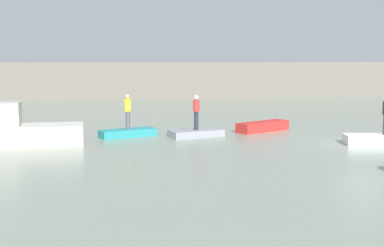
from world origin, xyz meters
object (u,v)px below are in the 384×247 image
object	(u,v)px
rowboat_grey	(196,133)
person_hiviz_shirt	(128,110)
motorboat	(7,131)
person_red_shirt	(196,110)
rowboat_teal	(128,133)
rowboat_red	(263,126)

from	to	relation	value
rowboat_grey	person_hiviz_shirt	size ratio (longest dim) A/B	1.53
motorboat	person_red_shirt	world-z (taller)	person_red_shirt
motorboat	rowboat_grey	world-z (taller)	motorboat
person_hiviz_shirt	rowboat_teal	bearing A→B (deg)	165.96
motorboat	rowboat_red	xyz separation A→B (m)	(12.69, 3.04, -0.42)
rowboat_teal	rowboat_red	distance (m)	7.32
person_red_shirt	person_hiviz_shirt	size ratio (longest dim) A/B	1.00
motorboat	person_red_shirt	bearing A→B (deg)	9.67
rowboat_teal	motorboat	bearing A→B (deg)	178.09
rowboat_teal	rowboat_red	world-z (taller)	rowboat_red
rowboat_teal	person_hiviz_shirt	distance (m)	1.17
rowboat_red	person_red_shirt	size ratio (longest dim) A/B	1.81
rowboat_grey	person_red_shirt	xyz separation A→B (m)	(0.00, 0.00, 1.17)
motorboat	person_red_shirt	distance (m)	9.00
motorboat	rowboat_red	size ratio (longest dim) A/B	2.08
rowboat_teal	person_hiviz_shirt	xyz separation A→B (m)	(0.00, -0.00, 1.17)
rowboat_teal	rowboat_red	size ratio (longest dim) A/B	0.90
motorboat	person_hiviz_shirt	distance (m)	5.84
motorboat	rowboat_teal	world-z (taller)	motorboat
rowboat_teal	person_hiviz_shirt	bearing A→B (deg)	-36.18
rowboat_grey	person_red_shirt	size ratio (longest dim) A/B	1.53
rowboat_teal	rowboat_grey	bearing A→B (deg)	-30.46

